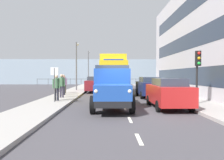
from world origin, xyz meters
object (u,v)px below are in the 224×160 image
object	(u,v)px
lorry_cargo_yellow	(113,73)
pedestrian_couple_a	(62,84)
car_navy_kerbside_1	(149,87)
car_maroon_oppositeside_0	(95,84)
pedestrian_by_lamp	(63,83)
lamp_post_promenade	(77,61)
lamp_post_far	(88,64)
truck_vintage_blue	(112,88)
pedestrian_near_railing	(56,86)
car_red_kerbside_near	(168,93)
street_sign	(54,78)
pedestrian_in_dark_coat	(64,83)
traffic_light_near	(198,66)

from	to	relation	value
lorry_cargo_yellow	pedestrian_couple_a	distance (m)	6.47
car_navy_kerbside_1	car_maroon_oppositeside_0	xyz separation A→B (m)	(4.97, -5.24, 0.00)
pedestrian_by_lamp	lamp_post_promenade	xyz separation A→B (m)	(-0.19, -6.04, 2.31)
car_navy_kerbside_1	lamp_post_far	xyz separation A→B (m)	(6.98, -18.39, 2.83)
truck_vintage_blue	pedestrian_near_railing	bearing A→B (deg)	-35.17
car_red_kerbside_near	pedestrian_by_lamp	bearing A→B (deg)	-40.06
street_sign	car_red_kerbside_near	bearing A→B (deg)	166.26
pedestrian_in_dark_coat	car_maroon_oppositeside_0	bearing A→B (deg)	-131.41
truck_vintage_blue	pedestrian_near_railing	distance (m)	4.59
lorry_cargo_yellow	pedestrian_by_lamp	distance (m)	5.37
truck_vintage_blue	car_maroon_oppositeside_0	world-z (taller)	truck_vintage_blue
pedestrian_by_lamp	pedestrian_near_railing	bearing A→B (deg)	95.82
lamp_post_promenade	lamp_post_far	world-z (taller)	lamp_post_far
car_maroon_oppositeside_0	pedestrian_by_lamp	bearing A→B (deg)	63.27
pedestrian_near_railing	pedestrian_by_lamp	world-z (taller)	pedestrian_by_lamp
lamp_post_far	pedestrian_in_dark_coat	bearing A→B (deg)	87.62
pedestrian_couple_a	traffic_light_near	size ratio (longest dim) A/B	0.57
lorry_cargo_yellow	pedestrian_in_dark_coat	size ratio (longest dim) A/B	4.97
car_navy_kerbside_1	pedestrian_by_lamp	bearing A→B (deg)	-3.86
car_navy_kerbside_1	lamp_post_far	distance (m)	19.87
truck_vintage_blue	pedestrian_near_railing	world-z (taller)	truck_vintage_blue
truck_vintage_blue	pedestrian_couple_a	size ratio (longest dim) A/B	3.12
car_navy_kerbside_1	pedestrian_in_dark_coat	size ratio (longest dim) A/B	2.51
car_maroon_oppositeside_0	lamp_post_far	size ratio (longest dim) A/B	0.79
car_maroon_oppositeside_0	street_sign	size ratio (longest dim) A/B	2.08
lorry_cargo_yellow	car_navy_kerbside_1	distance (m)	4.75
car_navy_kerbside_1	lamp_post_promenade	world-z (taller)	lamp_post_promenade
truck_vintage_blue	car_maroon_oppositeside_0	bearing A→B (deg)	-81.15
car_maroon_oppositeside_0	lamp_post_far	world-z (taller)	lamp_post_far
pedestrian_in_dark_coat	street_sign	size ratio (longest dim) A/B	0.73
truck_vintage_blue	lamp_post_promenade	distance (m)	13.38
street_sign	pedestrian_couple_a	bearing A→B (deg)	-86.97
pedestrian_couple_a	lorry_cargo_yellow	bearing A→B (deg)	-129.50
lamp_post_far	street_sign	distance (m)	22.48
traffic_light_near	street_sign	bearing A→B (deg)	-7.01
pedestrian_in_dark_coat	lamp_post_far	distance (m)	16.41
traffic_light_near	car_red_kerbside_near	bearing A→B (deg)	16.99
pedestrian_by_lamp	street_sign	size ratio (longest dim) A/B	0.79
car_red_kerbside_near	traffic_light_near	world-z (taller)	traffic_light_near
pedestrian_in_dark_coat	traffic_light_near	distance (m)	12.15
car_maroon_oppositeside_0	street_sign	world-z (taller)	street_sign
pedestrian_near_railing	traffic_light_near	world-z (taller)	traffic_light_near
pedestrian_near_railing	lamp_post_far	world-z (taller)	lamp_post_far
car_red_kerbside_near	street_sign	xyz separation A→B (m)	(6.93, -1.70, 0.79)
street_sign	lamp_post_far	bearing A→B (deg)	-89.86
car_navy_kerbside_1	pedestrian_near_railing	distance (m)	7.75
pedestrian_couple_a	pedestrian_by_lamp	size ratio (longest dim) A/B	1.01
lorry_cargo_yellow	car_maroon_oppositeside_0	xyz separation A→B (m)	(1.98, -1.75, -1.18)
car_navy_kerbside_1	car_maroon_oppositeside_0	size ratio (longest dim) A/B	0.88
truck_vintage_blue	pedestrian_by_lamp	size ratio (longest dim) A/B	3.16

